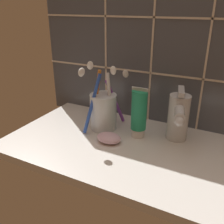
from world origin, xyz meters
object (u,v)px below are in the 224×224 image
at_px(sink_faucet, 178,116).
at_px(soap_bar, 109,138).
at_px(toothbrush_cup, 103,110).
at_px(toothpaste_tube, 139,113).

distance_m(sink_faucet, soap_bar, 0.18).
bearing_deg(sink_faucet, toothbrush_cup, -94.96).
xyz_separation_m(toothpaste_tube, sink_faucet, (0.09, 0.03, -0.00)).
bearing_deg(sink_faucet, soap_bar, -71.74).
height_order(toothpaste_tube, soap_bar, toothpaste_tube).
relative_size(toothbrush_cup, sink_faucet, 1.40).
xyz_separation_m(toothbrush_cup, toothpaste_tube, (0.10, 0.00, 0.01)).
bearing_deg(toothpaste_tube, soap_bar, -131.15).
relative_size(toothbrush_cup, toothpaste_tube, 1.40).
height_order(toothbrush_cup, toothpaste_tube, toothbrush_cup).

